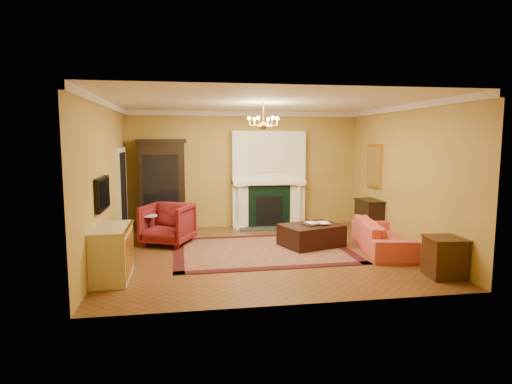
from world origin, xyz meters
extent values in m
cube|color=brown|center=(0.00, 0.00, -0.01)|extent=(6.00, 5.50, 0.02)
cube|color=white|center=(0.00, 0.00, 3.01)|extent=(6.00, 5.50, 0.02)
cube|color=gold|center=(0.00, 2.76, 1.50)|extent=(6.00, 0.02, 3.00)
cube|color=gold|center=(0.00, -2.76, 1.50)|extent=(6.00, 0.02, 3.00)
cube|color=gold|center=(-3.01, 0.00, 1.50)|extent=(0.02, 5.50, 3.00)
cube|color=gold|center=(3.01, 0.00, 1.50)|extent=(0.02, 5.50, 3.00)
cube|color=white|center=(0.60, 2.59, 1.25)|extent=(1.90, 0.32, 2.50)
cube|color=silver|center=(0.60, 2.42, 1.85)|extent=(1.10, 0.01, 0.80)
cube|color=black|center=(0.60, 2.42, 0.55)|extent=(1.10, 0.02, 1.10)
cube|color=black|center=(0.60, 2.42, 0.45)|extent=(0.70, 0.02, 0.75)
cube|color=#333333|center=(0.60, 2.30, 0.02)|extent=(1.60, 0.50, 0.04)
cube|color=white|center=(0.60, 2.53, 1.18)|extent=(1.90, 0.44, 0.10)
cylinder|color=white|center=(-0.18, 2.41, 0.59)|extent=(0.14, 0.14, 1.18)
cylinder|color=white|center=(1.38, 2.41, 0.59)|extent=(0.14, 0.14, 1.18)
cube|color=silver|center=(0.00, 2.71, 2.94)|extent=(6.00, 0.08, 0.12)
cube|color=silver|center=(-2.96, 0.00, 2.94)|extent=(0.08, 5.50, 0.12)
cube|color=silver|center=(2.96, 0.00, 2.94)|extent=(0.08, 5.50, 0.12)
cube|color=silver|center=(-2.96, 1.70, 1.05)|extent=(0.08, 1.05, 2.10)
cube|color=black|center=(-2.92, 1.70, 1.02)|extent=(0.02, 0.85, 1.95)
cube|color=black|center=(-2.95, -0.60, 1.35)|extent=(0.08, 0.95, 0.58)
cube|color=black|center=(-2.90, -0.60, 1.35)|extent=(0.01, 0.85, 0.48)
cube|color=gold|center=(2.97, 1.40, 1.65)|extent=(0.05, 0.76, 1.05)
cube|color=white|center=(2.94, 1.40, 1.65)|extent=(0.01, 0.62, 0.90)
cylinder|color=#C48936|center=(0.00, 0.00, 2.80)|extent=(0.03, 0.03, 0.40)
sphere|color=#C48936|center=(0.00, 0.00, 2.55)|extent=(0.16, 0.16, 0.16)
sphere|color=#FFE5B2|center=(0.28, 0.00, 2.69)|extent=(0.07, 0.07, 0.07)
sphere|color=#FFE5B2|center=(0.14, 0.24, 2.69)|extent=(0.07, 0.07, 0.07)
sphere|color=#FFE5B2|center=(-0.14, 0.24, 2.69)|extent=(0.07, 0.07, 0.07)
sphere|color=#FFE5B2|center=(-0.28, 0.00, 2.69)|extent=(0.07, 0.07, 0.07)
sphere|color=#FFE5B2|center=(-0.14, -0.24, 2.69)|extent=(0.07, 0.07, 0.07)
sphere|color=#FFE5B2|center=(0.14, -0.24, 2.69)|extent=(0.07, 0.07, 0.07)
cube|color=#470F18|center=(0.02, 0.19, 0.01)|extent=(3.65, 2.77, 0.01)
cube|color=black|center=(-2.12, 2.49, 1.10)|extent=(1.15, 0.63, 2.19)
imported|color=maroon|center=(-1.93, 1.04, 0.49)|extent=(1.24, 1.21, 0.99)
cylinder|color=black|center=(-2.33, 1.10, 0.02)|extent=(0.26, 0.26, 0.04)
cylinder|color=black|center=(-2.33, 1.10, 0.33)|extent=(0.05, 0.05, 0.58)
cylinder|color=silver|center=(-2.33, 1.10, 0.64)|extent=(0.36, 0.36, 0.03)
cube|color=beige|center=(-2.73, -1.16, 0.43)|extent=(0.57, 1.17, 0.87)
imported|color=#CD4941|center=(2.46, -0.20, 0.42)|extent=(1.00, 2.21, 0.83)
cube|color=#3B2210|center=(2.72, -1.97, 0.32)|extent=(0.60, 0.60, 0.64)
cube|color=black|center=(2.78, 1.15, 0.42)|extent=(0.46, 0.77, 0.83)
cube|color=black|center=(1.12, 0.39, 0.24)|extent=(1.44, 1.24, 0.45)
cube|color=black|center=(1.18, 0.37, 0.49)|extent=(0.54, 0.47, 0.03)
imported|color=gray|center=(1.04, 0.32, 0.64)|extent=(0.19, 0.11, 0.27)
imported|color=gray|center=(1.27, 0.34, 0.65)|extent=(0.22, 0.02, 0.30)
cylinder|color=gray|center=(0.01, 2.53, 1.27)|extent=(0.11, 0.11, 0.09)
cone|color=#0E360F|center=(0.01, 2.53, 1.48)|extent=(0.16, 0.16, 0.33)
cylinder|color=gray|center=(1.12, 2.53, 1.27)|extent=(0.11, 0.11, 0.09)
cone|color=#0E360F|center=(1.12, 2.53, 1.49)|extent=(0.16, 0.16, 0.34)
camera|label=1|loc=(-1.49, -8.30, 2.29)|focal=30.00mm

